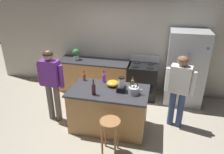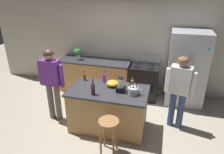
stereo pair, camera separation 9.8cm
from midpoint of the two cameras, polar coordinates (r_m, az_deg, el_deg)
The scene contains 17 objects.
ground_plane at distance 4.66m, azimuth -1.50°, elevation -13.39°, with size 14.00×14.00×0.00m, color #B2A893.
back_wall at distance 5.79m, azimuth 3.35°, elevation 9.27°, with size 8.00×0.10×2.70m, color beige.
kitchen_island at distance 4.39m, azimuth -1.56°, elevation -8.71°, with size 1.58×0.88×0.90m.
back_counter_run at distance 5.91m, azimuth -5.22°, elevation 0.28°, with size 2.00×0.64×0.90m.
refrigerator at distance 5.44m, azimuth 18.84°, elevation 2.24°, with size 0.90×0.73×1.84m.
stove_range at distance 5.63m, azimuth 7.71°, elevation -1.00°, with size 0.76×0.65×1.08m.
person_by_island_left at distance 4.60m, azimuth -16.80°, elevation -0.76°, with size 0.59×0.24×1.61m.
person_by_sink_right at distance 4.41m, azimuth 17.23°, elevation -2.28°, with size 0.60×0.30×1.58m.
bar_stool at distance 3.76m, azimuth -1.28°, elevation -13.72°, with size 0.36×0.36×0.69m.
potted_plant at distance 5.87m, azimuth -10.21°, elevation 6.32°, with size 0.20×0.20×0.30m.
blender_appliance at distance 4.06m, azimuth 1.90°, elevation -2.30°, with size 0.17×0.17×0.31m.
bottle_vinegar at distance 4.26m, azimuth 4.94°, elevation -1.66°, with size 0.06×0.06×0.24m.
bottle_soda at distance 4.47m, azimuth -2.80°, elevation -0.22°, with size 0.07×0.07×0.26m.
bottle_cooking_sauce at distance 4.59m, azimuth -8.18°, elevation 0.02°, with size 0.06×0.06×0.22m.
bottle_wine at distance 3.96m, azimuth -5.73°, elevation -3.30°, with size 0.08×0.08×0.32m.
mixing_bowl at distance 4.30m, azimuth -0.44°, elevation -1.75°, with size 0.26×0.26×0.12m, color orange.
tea_kettle at distance 4.00m, azimuth 5.25°, elevation -3.62°, with size 0.28×0.20×0.27m.
Camera 1 is at (0.92, -3.57, 2.84)m, focal length 33.64 mm.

